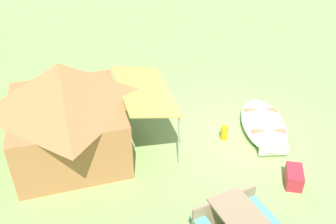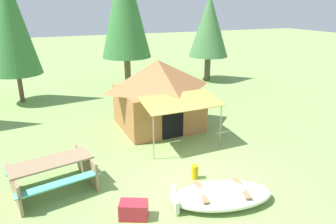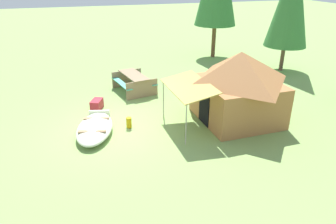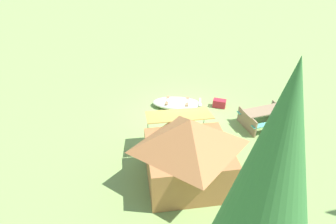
{
  "view_description": "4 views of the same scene",
  "coord_description": "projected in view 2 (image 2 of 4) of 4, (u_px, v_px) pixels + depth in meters",
  "views": [
    {
      "loc": [
        -7.31,
        3.7,
        6.3
      ],
      "look_at": [
        0.14,
        1.72,
        1.06
      ],
      "focal_mm": 41.99,
      "sensor_mm": 36.0,
      "label": 1
    },
    {
      "loc": [
        -3.31,
        -6.07,
        4.32
      ],
      "look_at": [
        0.06,
        1.94,
        1.29
      ],
      "focal_mm": 33.45,
      "sensor_mm": 36.0,
      "label": 2
    },
    {
      "loc": [
        9.55,
        -1.27,
        4.93
      ],
      "look_at": [
        0.78,
        1.42,
        0.73
      ],
      "focal_mm": 33.25,
      "sensor_mm": 36.0,
      "label": 3
    },
    {
      "loc": [
        2.18,
        11.76,
        7.55
      ],
      "look_at": [
        0.86,
        1.04,
        0.94
      ],
      "focal_mm": 33.06,
      "sensor_mm": 36.0,
      "label": 4
    }
  ],
  "objects": [
    {
      "name": "beached_rowboat",
      "position": [
        221.0,
        195.0,
        7.11
      ],
      "size": [
        2.56,
        1.66,
        0.37
      ],
      "color": "beige",
      "rests_on": "ground_plane"
    },
    {
      "name": "pine_tree_back_right",
      "position": [
        125.0,
        5.0,
        15.65
      ],
      "size": [
        2.54,
        2.54,
        6.84
      ],
      "color": "brown",
      "rests_on": "ground_plane"
    },
    {
      "name": "cooler_box",
      "position": [
        134.0,
        210.0,
        6.6
      ],
      "size": [
        0.69,
        0.57,
        0.38
      ],
      "primitive_type": "cube",
      "rotation": [
        0.0,
        0.0,
        2.71
      ],
      "color": "#AF2532",
      "rests_on": "ground_plane"
    },
    {
      "name": "picnic_table",
      "position": [
        52.0,
        172.0,
        7.5
      ],
      "size": [
        2.15,
        1.78,
        0.78
      ],
      "color": "#907656",
      "rests_on": "ground_plane"
    },
    {
      "name": "pine_tree_far_center",
      "position": [
        10.0,
        20.0,
        13.27
      ],
      "size": [
        2.14,
        2.14,
        5.98
      ],
      "color": "brown",
      "rests_on": "ground_plane"
    },
    {
      "name": "ground_plane",
      "position": [
        196.0,
        184.0,
        7.91
      ],
      "size": [
        80.0,
        80.0,
        0.0
      ],
      "primitive_type": "plane",
      "color": "#7FA255"
    },
    {
      "name": "canvas_cabin_tent",
      "position": [
        158.0,
        93.0,
        11.21
      ],
      "size": [
        2.97,
        3.89,
        2.46
      ],
      "color": "#A96C3D",
      "rests_on": "ground_plane"
    },
    {
      "name": "pine_tree_back_left",
      "position": [
        209.0,
        26.0,
        17.57
      ],
      "size": [
        2.25,
        2.25,
        4.81
      ],
      "color": "brown",
      "rests_on": "ground_plane"
    },
    {
      "name": "fuel_can",
      "position": [
        195.0,
        172.0,
        8.09
      ],
      "size": [
        0.21,
        0.21,
        0.37
      ],
      "primitive_type": "cylinder",
      "rotation": [
        0.0,
        0.0,
        4.57
      ],
      "color": "gold",
      "rests_on": "ground_plane"
    }
  ]
}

